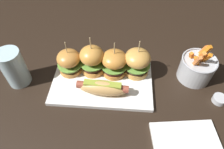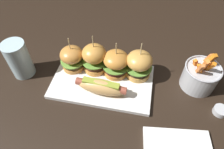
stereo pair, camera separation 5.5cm
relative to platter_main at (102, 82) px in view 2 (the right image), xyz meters
The scene contains 10 objects.
ground_plane 0.01m from the platter_main, ahead, with size 3.00×3.00×0.00m, color black.
platter_main is the anchor object (origin of this frame).
hot_dog 0.06m from the platter_main, 80.78° to the right, with size 0.17×0.06×0.05m.
slider_far_left 0.14m from the platter_main, 160.12° to the left, with size 0.09×0.09×0.13m.
slider_center_left 0.09m from the platter_main, 127.34° to the left, with size 0.09×0.09×0.15m.
slider_center_right 0.08m from the platter_main, 50.14° to the left, with size 0.09×0.09×0.14m.
slider_far_right 0.14m from the platter_main, 24.59° to the left, with size 0.09×0.09×0.14m.
fries_bucket 0.33m from the platter_main, 10.08° to the left, with size 0.12×0.12×0.14m.
sauce_ramekin 0.40m from the platter_main, ahead, with size 0.04×0.04×0.02m.
water_glass 0.30m from the platter_main, behind, with size 0.08×0.08×0.14m, color silver.
Camera 2 is at (0.12, -0.44, 0.58)m, focal length 32.76 mm.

